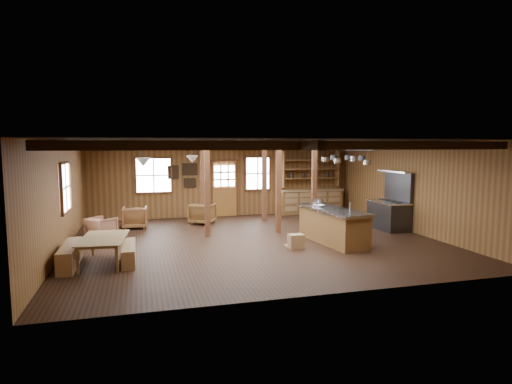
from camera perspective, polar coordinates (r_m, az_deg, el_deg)
room at (r=11.85m, az=-0.04°, el=0.05°), size 10.04×9.04×2.84m
ceiling_joists at (r=11.96m, az=-0.27°, el=6.25°), size 9.80×8.82×0.18m
timber_posts at (r=13.99m, az=-0.24°, el=1.00°), size 3.95×2.35×2.80m
back_door at (r=16.22m, az=-4.21°, el=-0.14°), size 1.02×0.08×2.15m
window_back_left at (r=15.87m, az=-13.49°, el=2.18°), size 1.32×0.06×1.32m
window_back_right at (r=16.47m, az=0.21°, el=2.49°), size 1.02×0.06×1.32m
window_left at (r=12.05m, az=-24.11°, el=0.56°), size 0.14×1.24×1.32m
notice_boards at (r=15.94m, az=-9.53°, el=2.42°), size 1.08×0.03×0.90m
back_counter at (r=17.01m, az=7.27°, el=-0.82°), size 2.55×0.60×2.45m
pendant_lamps at (r=12.40m, az=-11.39°, el=4.14°), size 1.86×2.36×0.66m
pot_rack at (r=13.26m, az=11.58°, el=4.43°), size 0.36×3.00×0.44m
kitchen_island at (r=12.02m, az=10.20°, el=-4.41°), size 1.17×2.59×1.20m
step_stool at (r=11.26m, az=5.34°, el=-6.57°), size 0.43×0.32×0.38m
commercial_range at (r=14.40m, az=17.48°, el=-2.29°), size 0.79×1.52×1.88m
dining_table at (r=10.37m, az=-19.44°, el=-7.37°), size 1.12×1.81×0.61m
bench_wall at (r=10.47m, az=-23.56°, el=-7.76°), size 0.33×1.74×0.48m
bench_aisle at (r=10.37m, az=-16.59°, el=-7.82°), size 0.28×1.50×0.41m
armchair_a at (r=14.42m, az=-15.86°, el=-3.28°), size 0.78×0.81×0.71m
armchair_b at (r=14.75m, az=-7.14°, el=-2.88°), size 1.05×1.06×0.70m
armchair_c at (r=13.13m, az=-19.91°, el=-4.52°), size 0.96×0.96×0.63m
counter_pot at (r=12.71m, az=8.28°, el=-1.29°), size 0.29×0.29×0.17m
bowl at (r=12.27m, az=8.52°, el=-1.83°), size 0.31×0.31×0.06m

